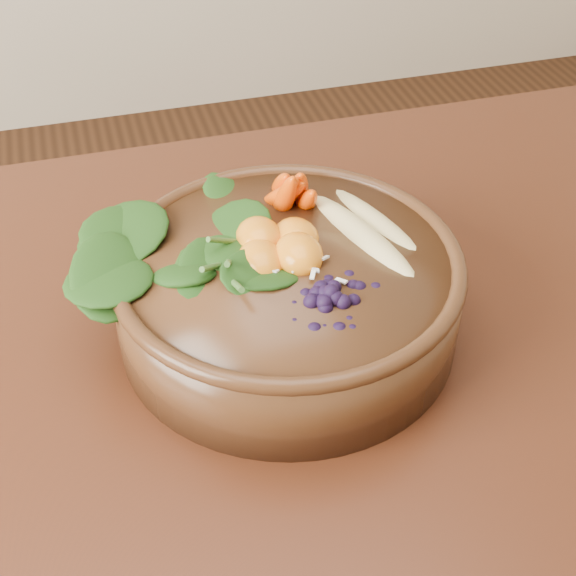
{
  "coord_description": "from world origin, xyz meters",
  "views": [
    {
      "loc": [
        0.01,
        -0.52,
        1.3
      ],
      "look_at": [
        0.17,
        0.05,
        0.8
      ],
      "focal_mm": 50.0,
      "sensor_mm": 36.0,
      "label": 1
    }
  ],
  "objects_px": {
    "banana_halves": "(369,213)",
    "blueberry_pile": "(333,279)",
    "mandarin_cluster": "(279,232)",
    "kale_heap": "(204,219)",
    "dining_table": "(135,463)",
    "stoneware_bowl": "(288,296)",
    "carrot_cluster": "(292,158)"
  },
  "relations": [
    {
      "from": "banana_halves",
      "to": "blueberry_pile",
      "type": "xyz_separation_m",
      "value": [
        -0.07,
        -0.09,
        0.01
      ]
    },
    {
      "from": "banana_halves",
      "to": "mandarin_cluster",
      "type": "relative_size",
      "value": 1.84
    },
    {
      "from": "kale_heap",
      "to": "mandarin_cluster",
      "type": "height_order",
      "value": "kale_heap"
    },
    {
      "from": "dining_table",
      "to": "blueberry_pile",
      "type": "distance_m",
      "value": 0.28
    },
    {
      "from": "dining_table",
      "to": "blueberry_pile",
      "type": "relative_size",
      "value": 10.52
    },
    {
      "from": "stoneware_bowl",
      "to": "mandarin_cluster",
      "type": "bearing_deg",
      "value": 99.45
    },
    {
      "from": "blueberry_pile",
      "to": "stoneware_bowl",
      "type": "bearing_deg",
      "value": 108.65
    },
    {
      "from": "dining_table",
      "to": "kale_heap",
      "type": "relative_size",
      "value": 7.42
    },
    {
      "from": "dining_table",
      "to": "mandarin_cluster",
      "type": "bearing_deg",
      "value": 22.3
    },
    {
      "from": "dining_table",
      "to": "mandarin_cluster",
      "type": "xyz_separation_m",
      "value": [
        0.17,
        0.07,
        0.2
      ]
    },
    {
      "from": "carrot_cluster",
      "to": "blueberry_pile",
      "type": "height_order",
      "value": "carrot_cluster"
    },
    {
      "from": "stoneware_bowl",
      "to": "kale_heap",
      "type": "distance_m",
      "value": 0.11
    },
    {
      "from": "mandarin_cluster",
      "to": "carrot_cluster",
      "type": "bearing_deg",
      "value": 65.99
    },
    {
      "from": "dining_table",
      "to": "banana_halves",
      "type": "relative_size",
      "value": 8.32
    },
    {
      "from": "stoneware_bowl",
      "to": "banana_halves",
      "type": "xyz_separation_m",
      "value": [
        0.09,
        0.03,
        0.06
      ]
    },
    {
      "from": "dining_table",
      "to": "blueberry_pile",
      "type": "height_order",
      "value": "blueberry_pile"
    },
    {
      "from": "stoneware_bowl",
      "to": "carrot_cluster",
      "type": "xyz_separation_m",
      "value": [
        0.03,
        0.1,
        0.09
      ]
    },
    {
      "from": "stoneware_bowl",
      "to": "carrot_cluster",
      "type": "height_order",
      "value": "carrot_cluster"
    },
    {
      "from": "banana_halves",
      "to": "dining_table",
      "type": "bearing_deg",
      "value": -179.02
    },
    {
      "from": "kale_heap",
      "to": "mandarin_cluster",
      "type": "xyz_separation_m",
      "value": [
        0.06,
        -0.03,
        -0.01
      ]
    },
    {
      "from": "mandarin_cluster",
      "to": "kale_heap",
      "type": "bearing_deg",
      "value": 154.01
    },
    {
      "from": "stoneware_bowl",
      "to": "banana_halves",
      "type": "bearing_deg",
      "value": 18.53
    },
    {
      "from": "kale_heap",
      "to": "blueberry_pile",
      "type": "distance_m",
      "value": 0.15
    },
    {
      "from": "carrot_cluster",
      "to": "blueberry_pile",
      "type": "distance_m",
      "value": 0.17
    },
    {
      "from": "banana_halves",
      "to": "mandarin_cluster",
      "type": "xyz_separation_m",
      "value": [
        -0.09,
        -0.01,
        0.0
      ]
    },
    {
      "from": "stoneware_bowl",
      "to": "banana_halves",
      "type": "distance_m",
      "value": 0.11
    },
    {
      "from": "stoneware_bowl",
      "to": "banana_halves",
      "type": "height_order",
      "value": "banana_halves"
    },
    {
      "from": "carrot_cluster",
      "to": "kale_heap",
      "type": "bearing_deg",
      "value": -169.49
    },
    {
      "from": "carrot_cluster",
      "to": "banana_halves",
      "type": "bearing_deg",
      "value": -66.94
    },
    {
      "from": "mandarin_cluster",
      "to": "blueberry_pile",
      "type": "height_order",
      "value": "blueberry_pile"
    },
    {
      "from": "kale_heap",
      "to": "blueberry_pile",
      "type": "xyz_separation_m",
      "value": [
        0.09,
        -0.12,
        -0.0
      ]
    },
    {
      "from": "mandarin_cluster",
      "to": "blueberry_pile",
      "type": "relative_size",
      "value": 0.69
    }
  ]
}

